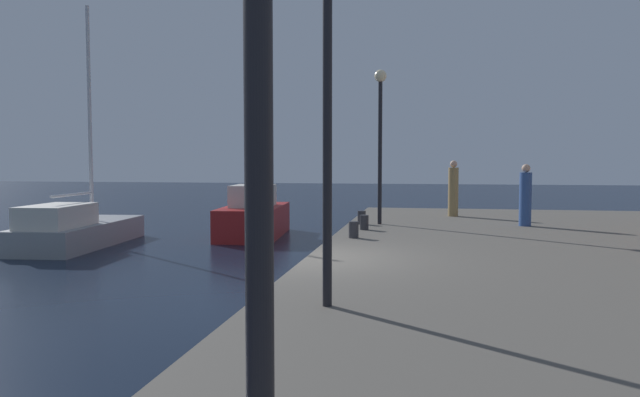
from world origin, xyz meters
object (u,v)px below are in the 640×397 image
Objects in this scene: bollard_north at (354,230)px; person_near_carousel at (525,197)px; bollard_south at (362,218)px; lamp_post_far_end at (380,120)px; person_by_the_water at (453,190)px; sailboat_grey at (76,229)px; motorboat_red at (254,217)px; bollard_center at (364,222)px; lamp_post_mid_promenade at (327,61)px.

bollard_north is 0.22× the size of person_near_carousel.
person_near_carousel is at bearing 4.62° from bollard_south.
lamp_post_far_end is 4.34m from person_by_the_water.
sailboat_grey is at bearing -175.50° from bollard_south.
bollard_north is (-0.38, -3.30, -2.88)m from lamp_post_far_end.
bollard_south is at bearing -34.00° from motorboat_red.
lamp_post_far_end reaches higher than motorboat_red.
bollard_south is 0.21× the size of person_by_the_water.
person_by_the_water is (2.64, 6.28, 0.69)m from bollard_north.
bollard_center is (0.21, -1.37, 0.00)m from bollard_south.
lamp_post_mid_promenade is 11.46× the size of bollard_center.
sailboat_grey is at bearing 175.73° from bollard_center.
person_by_the_water reaches higher than bollard_south.
person_by_the_water is (2.78, 3.14, 0.69)m from bollard_south.
motorboat_red is at bearing 125.74° from bollard_north.
sailboat_grey is at bearing 135.65° from lamp_post_mid_promenade.
lamp_post_far_end is 2.40× the size of person_by_the_water.
person_near_carousel reaches higher than bollard_north.
bollard_center is (4.34, -4.16, 0.30)m from motorboat_red.
motorboat_red is 7.31m from bollard_north.
person_near_carousel is (4.07, 10.31, -2.27)m from lamp_post_mid_promenade.
bollard_north is at bearing -15.25° from sailboat_grey.
bollard_north is at bearing -92.44° from bollard_center.
bollard_north is at bearing -96.56° from lamp_post_far_end.
sailboat_grey reaches higher than lamp_post_far_end.
bollard_south is at bearing 92.53° from bollard_north.
bollard_center is at bearing -4.27° from sailboat_grey.
sailboat_grey is 9.09m from bollard_center.
sailboat_grey is at bearing 164.75° from bollard_north.
person_near_carousel reaches higher than bollard_south.
bollard_north is at bearing -112.80° from person_by_the_water.
bollard_north is at bearing -54.26° from motorboat_red.
person_by_the_water is (2.17, 13.07, -2.22)m from lamp_post_mid_promenade.
sailboat_grey is 19.14× the size of bollard_north.
lamp_post_far_end is at bearing 78.74° from bollard_center.
person_near_carousel is at bearing 68.48° from lamp_post_mid_promenade.
lamp_post_far_end reaches higher than person_by_the_water.
bollard_center is at bearing 92.65° from lamp_post_mid_promenade.
lamp_post_far_end reaches higher than bollard_north.
sailboat_grey reaches higher than bollard_center.
lamp_post_mid_promenade is 10.09m from lamp_post_far_end.
bollard_south is 4.25m from person_by_the_water.
bollard_center is 4.84m from person_near_carousel.
bollard_south and bollard_north have the same top height.
lamp_post_far_end is 2.93m from bollard_south.
lamp_post_mid_promenade is 11.46× the size of bollard_south.
person_near_carousel is (1.90, -2.76, -0.05)m from person_by_the_water.
person_near_carousel is (4.54, 3.52, 0.63)m from bollard_north.
bollard_north is 6.85m from person_by_the_water.
lamp_post_mid_promenade is at bearing -99.42° from person_by_the_water.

